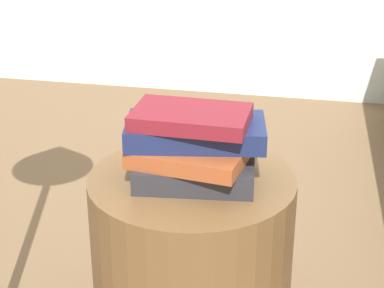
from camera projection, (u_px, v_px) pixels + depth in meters
name	position (u px, v px, depth m)	size (l,w,h in m)	color
side_table	(192.00, 274.00, 1.60)	(0.46, 0.46, 0.51)	brown
book_charcoal	(195.00, 170.00, 1.47)	(0.26, 0.17, 0.05)	#28282D
book_rust	(189.00, 152.00, 1.46)	(0.24, 0.19, 0.04)	#994723
book_navy	(196.00, 132.00, 1.46)	(0.30, 0.15, 0.05)	#19234C
book_maroon	(190.00, 117.00, 1.42)	(0.24, 0.15, 0.03)	maroon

